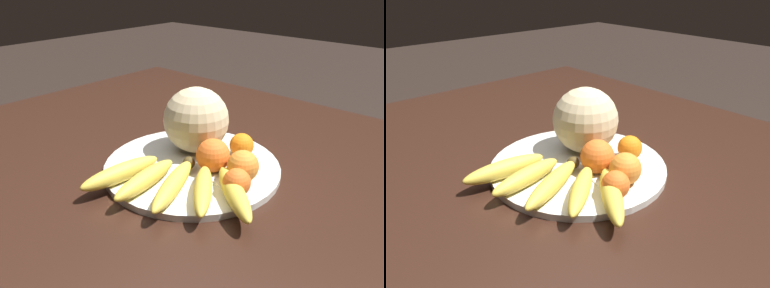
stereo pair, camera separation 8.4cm
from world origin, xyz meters
The scene contains 9 objects.
kitchen_table centered at (0.00, 0.00, 0.68)m, with size 1.45×1.15×0.77m.
fruit_bowl centered at (-0.05, 0.05, 0.78)m, with size 0.40×0.40×0.02m.
melon centered at (-0.01, -0.01, 0.86)m, with size 0.16×0.16×0.16m.
banana_bunch centered at (-0.10, 0.16, 0.81)m, with size 0.34×0.27×0.04m.
orange_front_left centered at (-0.18, 0.03, 0.82)m, with size 0.07×0.07×0.07m.
orange_front_right centered at (-0.11, -0.06, 0.81)m, with size 0.06×0.06×0.06m.
orange_mid_center centered at (-0.20, 0.08, 0.81)m, with size 0.06×0.06×0.06m.
orange_back_left centered at (-0.11, 0.04, 0.82)m, with size 0.07×0.07×0.07m.
produce_tag centered at (-0.15, 0.07, 0.79)m, with size 0.09×0.05×0.00m.
Camera 2 is at (-0.62, 0.55, 1.19)m, focal length 35.00 mm.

